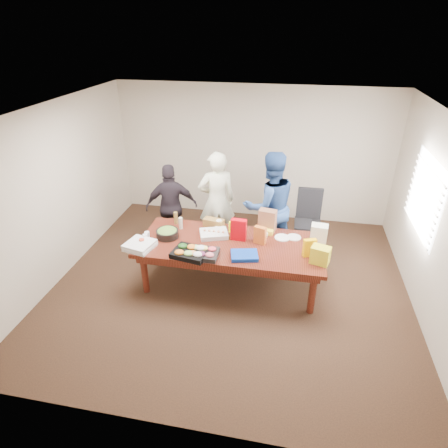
% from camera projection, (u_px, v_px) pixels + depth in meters
% --- Properties ---
extents(floor, '(5.50, 5.00, 0.02)m').
position_uv_depth(floor, '(230.00, 283.00, 6.04)').
color(floor, '#47301E').
rests_on(floor, ground).
extents(ceiling, '(5.50, 5.00, 0.02)m').
position_uv_depth(ceiling, '(232.00, 111.00, 4.73)').
color(ceiling, white).
rests_on(ceiling, wall_back).
extents(wall_back, '(5.50, 0.04, 2.70)m').
position_uv_depth(wall_back, '(253.00, 154.00, 7.54)').
color(wall_back, beige).
rests_on(wall_back, floor).
extents(wall_front, '(5.50, 0.04, 2.70)m').
position_uv_depth(wall_front, '(181.00, 333.00, 3.23)').
color(wall_front, beige).
rests_on(wall_front, floor).
extents(wall_left, '(0.04, 5.00, 2.70)m').
position_uv_depth(wall_left, '(58.00, 193.00, 5.84)').
color(wall_left, beige).
rests_on(wall_left, floor).
extents(wall_right, '(0.04, 5.00, 2.70)m').
position_uv_depth(wall_right, '(437.00, 225.00, 4.93)').
color(wall_right, beige).
rests_on(wall_right, floor).
extents(window_panel, '(0.03, 1.40, 1.10)m').
position_uv_depth(window_panel, '(425.00, 196.00, 5.38)').
color(window_panel, white).
rests_on(window_panel, wall_right).
extents(window_blinds, '(0.04, 1.36, 1.00)m').
position_uv_depth(window_blinds, '(422.00, 196.00, 5.38)').
color(window_blinds, beige).
rests_on(window_blinds, wall_right).
extents(conference_table, '(2.80, 1.20, 0.75)m').
position_uv_depth(conference_table, '(231.00, 264.00, 5.85)').
color(conference_table, '#4C1C0F').
rests_on(conference_table, floor).
extents(office_chair, '(0.55, 0.55, 1.06)m').
position_uv_depth(office_chair, '(308.00, 223.00, 6.71)').
color(office_chair, black).
rests_on(office_chair, floor).
extents(person_center, '(0.77, 0.65, 1.81)m').
position_uv_depth(person_center, '(217.00, 201.00, 6.64)').
color(person_center, white).
rests_on(person_center, floor).
extents(person_right, '(1.15, 1.06, 1.91)m').
position_uv_depth(person_right, '(270.00, 206.00, 6.33)').
color(person_right, navy).
rests_on(person_right, floor).
extents(person_left, '(0.99, 0.65, 1.57)m').
position_uv_depth(person_left, '(172.00, 206.00, 6.71)').
color(person_left, black).
rests_on(person_left, floor).
extents(veggie_tray, '(0.55, 0.47, 0.07)m').
position_uv_depth(veggie_tray, '(190.00, 253.00, 5.37)').
color(veggie_tray, black).
rests_on(veggie_tray, conference_table).
extents(fruit_tray, '(0.45, 0.35, 0.07)m').
position_uv_depth(fruit_tray, '(203.00, 254.00, 5.36)').
color(fruit_tray, black).
rests_on(fruit_tray, conference_table).
extents(sheet_cake, '(0.50, 0.44, 0.07)m').
position_uv_depth(sheet_cake, '(214.00, 234.00, 5.85)').
color(sheet_cake, silver).
rests_on(sheet_cake, conference_table).
extents(salad_bowl, '(0.44, 0.44, 0.11)m').
position_uv_depth(salad_bowl, '(167.00, 234.00, 5.82)').
color(salad_bowl, black).
rests_on(salad_bowl, conference_table).
extents(chip_bag_blue, '(0.43, 0.36, 0.06)m').
position_uv_depth(chip_bag_blue, '(244.00, 255.00, 5.33)').
color(chip_bag_blue, '#0C37A6').
rests_on(chip_bag_blue, conference_table).
extents(chip_bag_red, '(0.24, 0.11, 0.34)m').
position_uv_depth(chip_bag_red, '(239.00, 230.00, 5.69)').
color(chip_bag_red, red).
rests_on(chip_bag_red, conference_table).
extents(chip_bag_yellow, '(0.19, 0.13, 0.27)m').
position_uv_depth(chip_bag_yellow, '(309.00, 248.00, 5.31)').
color(chip_bag_yellow, '#F6B200').
rests_on(chip_bag_yellow, conference_table).
extents(chip_bag_orange, '(0.20, 0.13, 0.28)m').
position_uv_depth(chip_bag_orange, '(260.00, 235.00, 5.61)').
color(chip_bag_orange, '#C3591D').
rests_on(chip_bag_orange, conference_table).
extents(mayo_jar, '(0.10, 0.10, 0.14)m').
position_uv_depth(mayo_jar, '(219.00, 224.00, 6.06)').
color(mayo_jar, white).
rests_on(mayo_jar, conference_table).
extents(mustard_bottle, '(0.07, 0.07, 0.18)m').
position_uv_depth(mustard_bottle, '(231.00, 227.00, 5.94)').
color(mustard_bottle, '#F3FF00').
rests_on(mustard_bottle, conference_table).
extents(dressing_bottle, '(0.07, 0.07, 0.21)m').
position_uv_depth(dressing_bottle, '(176.00, 218.00, 6.18)').
color(dressing_bottle, brown).
rests_on(dressing_bottle, conference_table).
extents(ranch_bottle, '(0.07, 0.07, 0.19)m').
position_uv_depth(ranch_bottle, '(181.00, 223.00, 6.03)').
color(ranch_bottle, beige).
rests_on(ranch_bottle, conference_table).
extents(banana_bunch, '(0.24, 0.16, 0.07)m').
position_uv_depth(banana_bunch, '(266.00, 231.00, 5.92)').
color(banana_bunch, yellow).
rests_on(banana_bunch, conference_table).
extents(bread_loaf, '(0.36, 0.21, 0.13)m').
position_uv_depth(bread_loaf, '(214.00, 223.00, 6.10)').
color(bread_loaf, olive).
rests_on(bread_loaf, conference_table).
extents(kraft_bag, '(0.29, 0.20, 0.35)m').
position_uv_depth(kraft_bag, '(267.00, 220.00, 5.95)').
color(kraft_bag, brown).
rests_on(kraft_bag, conference_table).
extents(red_cup, '(0.08, 0.08, 0.11)m').
position_uv_depth(red_cup, '(142.00, 242.00, 5.60)').
color(red_cup, '#CB4226').
rests_on(red_cup, conference_table).
extents(clear_cup_a, '(0.08, 0.08, 0.11)m').
position_uv_depth(clear_cup_a, '(145.00, 238.00, 5.72)').
color(clear_cup_a, white).
rests_on(clear_cup_a, conference_table).
extents(clear_cup_b, '(0.10, 0.10, 0.11)m').
position_uv_depth(clear_cup_b, '(147.00, 235.00, 5.78)').
color(clear_cup_b, white).
rests_on(clear_cup_b, conference_table).
extents(pizza_box_lower, '(0.46, 0.46, 0.04)m').
position_uv_depth(pizza_box_lower, '(140.00, 247.00, 5.55)').
color(pizza_box_lower, silver).
rests_on(pizza_box_lower, conference_table).
extents(pizza_box_upper, '(0.46, 0.46, 0.04)m').
position_uv_depth(pizza_box_upper, '(140.00, 244.00, 5.53)').
color(pizza_box_upper, white).
rests_on(pizza_box_upper, pizza_box_lower).
extents(plate_a, '(0.30, 0.30, 0.01)m').
position_uv_depth(plate_a, '(282.00, 238.00, 5.80)').
color(plate_a, white).
rests_on(plate_a, conference_table).
extents(plate_b, '(0.24, 0.24, 0.01)m').
position_uv_depth(plate_b, '(294.00, 237.00, 5.82)').
color(plate_b, white).
rests_on(plate_b, conference_table).
extents(dip_bowl_a, '(0.17, 0.17, 0.07)m').
position_uv_depth(dip_bowl_a, '(262.00, 235.00, 5.83)').
color(dip_bowl_a, '#F3E0C0').
rests_on(dip_bowl_a, conference_table).
extents(dip_bowl_b, '(0.18, 0.18, 0.06)m').
position_uv_depth(dip_bowl_b, '(220.00, 228.00, 6.02)').
color(dip_bowl_b, beige).
rests_on(dip_bowl_b, conference_table).
extents(grocery_bag_white, '(0.26, 0.20, 0.27)m').
position_uv_depth(grocery_bag_white, '(319.00, 233.00, 5.68)').
color(grocery_bag_white, white).
rests_on(grocery_bag_white, conference_table).
extents(grocery_bag_yellow, '(0.29, 0.24, 0.25)m').
position_uv_depth(grocery_bag_yellow, '(320.00, 255.00, 5.16)').
color(grocery_bag_yellow, yellow).
rests_on(grocery_bag_yellow, conference_table).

